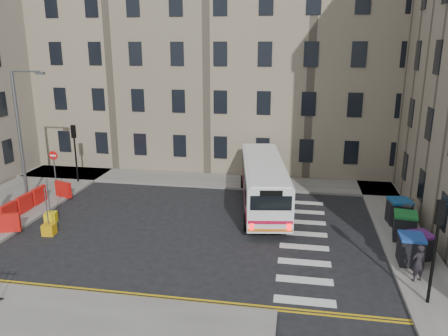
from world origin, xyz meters
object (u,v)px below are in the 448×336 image
(wheelie_bin_c, at_px, (405,226))
(bollard_chevron, at_px, (49,229))
(bus, at_px, (263,181))
(wheelie_bin_b, at_px, (420,245))
(bollard_yellow, at_px, (51,218))
(wheelie_bin_d, at_px, (401,212))
(pedestrian, at_px, (418,263))
(streetlamp, at_px, (20,136))
(wheelie_bin_e, at_px, (399,212))
(wheelie_bin_a, at_px, (411,249))

(wheelie_bin_c, height_order, bollard_chevron, wheelie_bin_c)
(bus, xyz_separation_m, wheelie_bin_b, (7.70, -5.80, -0.87))
(bollard_yellow, distance_m, bollard_chevron, 1.70)
(bus, bearing_deg, wheelie_bin_b, -45.76)
(wheelie_bin_d, xyz_separation_m, pedestrian, (-0.62, -6.19, 0.12))
(streetlamp, height_order, bollard_chevron, streetlamp)
(streetlamp, relative_size, pedestrian, 5.06)
(wheelie_bin_b, bearing_deg, wheelie_bin_e, 72.76)
(bus, xyz_separation_m, wheelie_bin_a, (7.13, -6.48, -0.80))
(wheelie_bin_c, height_order, wheelie_bin_e, wheelie_bin_e)
(wheelie_bin_e, height_order, bollard_chevron, wheelie_bin_e)
(wheelie_bin_a, xyz_separation_m, wheelie_bin_e, (0.43, 4.65, 0.03))
(streetlamp, distance_m, bollard_yellow, 5.62)
(wheelie_bin_e, bearing_deg, streetlamp, 172.26)
(wheelie_bin_c, bearing_deg, wheelie_bin_a, -87.06)
(wheelie_bin_a, bearing_deg, bollard_chevron, -178.89)
(streetlamp, height_order, wheelie_bin_b, streetlamp)
(streetlamp, xyz_separation_m, bollard_chevron, (3.82, -3.97, -4.04))
(streetlamp, relative_size, wheelie_bin_a, 6.13)
(wheelie_bin_d, bearing_deg, wheelie_bin_b, -73.01)
(bus, distance_m, wheelie_bin_e, 7.81)
(streetlamp, relative_size, wheelie_bin_e, 5.80)
(wheelie_bin_a, xyz_separation_m, bollard_yellow, (-18.60, 1.86, -0.52))
(wheelie_bin_b, bearing_deg, bollard_chevron, 161.66)
(pedestrian, distance_m, bollard_yellow, 18.86)
(wheelie_bin_d, distance_m, bollard_chevron, 18.85)
(bus, height_order, wheelie_bin_e, bus)
(wheelie_bin_b, xyz_separation_m, wheelie_bin_c, (-0.28, 1.94, 0.10))
(bus, bearing_deg, pedestrian, -57.58)
(streetlamp, xyz_separation_m, wheelie_bin_c, (21.93, -1.70, -3.49))
(wheelie_bin_a, bearing_deg, bus, 139.96)
(wheelie_bin_b, xyz_separation_m, pedestrian, (-0.64, -2.26, 0.21))
(bus, xyz_separation_m, pedestrian, (7.06, -8.06, -0.66))
(wheelie_bin_a, distance_m, wheelie_bin_e, 4.67)
(wheelie_bin_d, bearing_deg, streetlamp, -162.68)
(streetlamp, bearing_deg, wheelie_bin_c, -4.44)
(wheelie_bin_a, xyz_separation_m, pedestrian, (-0.07, -1.58, 0.14))
(wheelie_bin_a, height_order, wheelie_bin_d, wheelie_bin_d)
(wheelie_bin_c, relative_size, bollard_yellow, 2.35)
(wheelie_bin_c, bearing_deg, bollard_chevron, -163.43)
(pedestrian, height_order, bollard_chevron, pedestrian)
(wheelie_bin_d, relative_size, pedestrian, 0.92)
(bollard_yellow, bearing_deg, wheelie_bin_e, 8.35)
(wheelie_bin_b, relative_size, wheelie_bin_e, 0.94)
(streetlamp, distance_m, wheelie_bin_b, 22.79)
(streetlamp, distance_m, wheelie_bin_c, 22.27)
(streetlamp, relative_size, bus, 0.77)
(bus, bearing_deg, wheelie_bin_c, -36.26)
(wheelie_bin_b, bearing_deg, wheelie_bin_a, -149.48)
(wheelie_bin_a, relative_size, pedestrian, 0.83)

